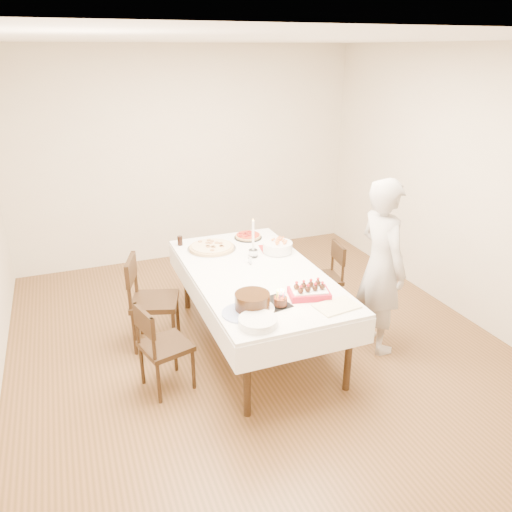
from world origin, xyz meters
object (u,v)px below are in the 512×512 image
object	(u,v)px
chair_left_dessert	(166,346)
layer_cake	(252,302)
chair_left_savory	(155,302)
pizza_pepperoni	(248,236)
cola_glass	(180,241)
pasta_bowl	(278,247)
taper_candle	(253,238)
chair_right_savory	(322,279)
pizza_white	(212,247)
birthday_cake	(280,298)
dining_table	(256,308)
strawberry_box	(309,292)
person	(381,266)

from	to	relation	value
chair_left_dessert	layer_cake	size ratio (longest dim) A/B	2.24
chair_left_savory	pizza_pepperoni	xyz separation A→B (m)	(1.13, 0.51, 0.32)
cola_glass	pasta_bowl	bearing A→B (deg)	-32.09
pizza_pepperoni	chair_left_dessert	bearing A→B (deg)	-134.14
chair_left_dessert	taper_candle	distance (m)	1.37
chair_right_savory	chair_left_dessert	xyz separation A→B (m)	(-1.81, -0.69, 0.01)
pizza_white	birthday_cake	size ratio (longest dim) A/B	3.90
layer_cake	birthday_cake	bearing A→B (deg)	-7.12
chair_right_savory	taper_candle	size ratio (longest dim) A/B	1.94
cola_glass	chair_left_dessert	bearing A→B (deg)	-109.28
dining_table	chair_right_savory	bearing A→B (deg)	20.55
taper_candle	strawberry_box	world-z (taller)	taper_candle
dining_table	birthday_cake	size ratio (longest dim) A/B	16.90
pizza_pepperoni	pizza_white	bearing A→B (deg)	-159.39
pasta_bowl	cola_glass	size ratio (longest dim) A/B	3.03
chair_left_dessert	person	size ratio (longest dim) A/B	0.48
chair_right_savory	chair_left_savory	distance (m)	1.77
pizza_white	strawberry_box	xyz separation A→B (m)	(0.45, -1.29, 0.02)
chair_left_savory	person	bearing A→B (deg)	176.08
pizza_white	cola_glass	world-z (taller)	cola_glass
person	taper_candle	size ratio (longest dim) A/B	4.11
person	taper_candle	bearing A→B (deg)	50.69
strawberry_box	person	bearing A→B (deg)	12.12
dining_table	taper_candle	xyz separation A→B (m)	(0.10, 0.34, 0.57)
taper_candle	layer_cake	xyz separation A→B (m)	(-0.39, -0.99, -0.13)
chair_left_dessert	birthday_cake	xyz separation A→B (m)	(0.87, -0.32, 0.43)
chair_left_dessert	pasta_bowl	bearing A→B (deg)	-166.10
dining_table	chair_left_dessert	bearing A→B (deg)	-159.10
layer_cake	chair_left_dessert	bearing A→B (deg)	155.83
chair_left_dessert	cola_glass	distance (m)	1.40
layer_cake	strawberry_box	xyz separation A→B (m)	(0.51, 0.03, -0.03)
pizza_pepperoni	taper_candle	xyz separation A→B (m)	(-0.14, -0.51, 0.18)
layer_cake	birthday_cake	xyz separation A→B (m)	(0.23, -0.03, 0.01)
chair_right_savory	birthday_cake	bearing A→B (deg)	-124.49
chair_right_savory	pasta_bowl	xyz separation A→B (m)	(-0.50, 0.04, 0.42)
pizza_pepperoni	taper_candle	world-z (taller)	taper_candle
pizza_white	layer_cake	world-z (taller)	layer_cake
taper_candle	layer_cake	bearing A→B (deg)	-111.42
chair_right_savory	pasta_bowl	bearing A→B (deg)	-175.98
person	cola_glass	size ratio (longest dim) A/B	16.76
dining_table	cola_glass	bearing A→B (deg)	118.14
chair_left_dessert	chair_right_savory	bearing A→B (deg)	-174.40
pizza_pepperoni	birthday_cake	world-z (taller)	birthday_cake
pizza_white	layer_cake	xyz separation A→B (m)	(-0.07, -1.33, 0.05)
chair_right_savory	dining_table	bearing A→B (deg)	-150.91
taper_candle	pasta_bowl	bearing A→B (deg)	5.74
chair_left_savory	birthday_cake	bearing A→B (deg)	147.20
chair_left_savory	pizza_pepperoni	world-z (taller)	chair_left_savory
chair_left_dessert	person	distance (m)	2.02
dining_table	taper_candle	size ratio (longest dim) A/B	5.38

